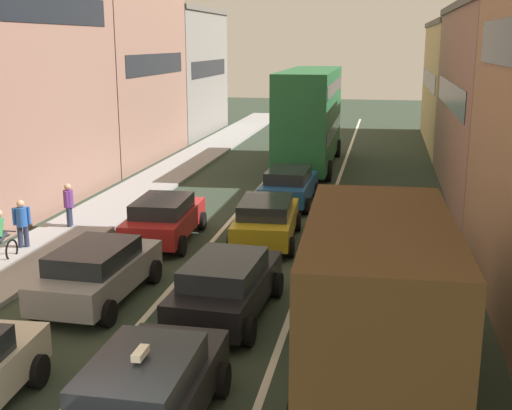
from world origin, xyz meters
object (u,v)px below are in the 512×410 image
Objects in this scene: sedan_left_lane_third at (164,218)px; cyclist_on_sidewalk at (0,239)px; sedan_right_lane_behind_truck at (374,241)px; removalist_box_truck at (375,294)px; sedan_centre_lane_second at (226,285)px; pedestrian_mid_sidewalk at (69,204)px; wagon_left_lane_second at (97,271)px; taxi_centre_lane_front at (146,394)px; hatchback_centre_lane_third at (266,219)px; coupe_centre_lane_fourth at (289,185)px; bus_mid_queue_primary at (310,114)px; pedestrian_far_sidewalk at (22,222)px.

cyclist_on_sidewalk reaches higher than sedan_left_lane_third.
removalist_box_truck is at bearing 180.00° from sedan_right_lane_behind_truck.
sedan_centre_lane_second is 9.51m from pedestrian_mid_sidewalk.
sedan_right_lane_behind_truck is at bearing -1.23° from removalist_box_truck.
wagon_left_lane_second is at bearing 177.12° from sedan_left_lane_third.
hatchback_centre_lane_third is at bearing -0.31° from taxi_centre_lane_front.
sedan_centre_lane_second is at bearing -177.99° from coupe_centre_lane_fourth.
hatchback_centre_lane_third is 1.01× the size of coupe_centre_lane_fourth.
taxi_centre_lane_front is 1.00× the size of sedan_right_lane_behind_truck.
sedan_right_lane_behind_truck is (-0.10, 7.17, -1.18)m from removalist_box_truck.
removalist_box_truck is at bearing -113.36° from wagon_left_lane_second.
cyclist_on_sidewalk is at bearing 44.10° from taxi_centre_lane_front.
sedan_centre_lane_second is (0.13, 5.12, -0.00)m from taxi_centre_lane_front.
taxi_centre_lane_front is 0.41× the size of bus_mid_queue_primary.
wagon_left_lane_second is (-6.94, 3.25, -1.18)m from removalist_box_truck.
taxi_centre_lane_front is 11.48m from pedestrian_far_sidewalk.
sedan_left_lane_third is 1.01× the size of sedan_right_lane_behind_truck.
wagon_left_lane_second is at bearing 87.15° from sedan_centre_lane_second.
coupe_centre_lane_fourth is (-0.02, 5.33, 0.00)m from hatchback_centre_lane_third.
sedan_left_lane_third is at bearing 37.23° from removalist_box_truck.
sedan_left_lane_third is 6.97m from sedan_right_lane_behind_truck.
pedestrian_mid_sidewalk is at bearing 51.72° from sedan_centre_lane_second.
pedestrian_far_sidewalk is (-0.31, -2.54, 0.00)m from pedestrian_mid_sidewalk.
hatchback_centre_lane_third and sedan_right_lane_behind_truck have the same top height.
sedan_centre_lane_second and wagon_left_lane_second have the same top height.
pedestrian_mid_sidewalk reaches higher than wagon_left_lane_second.
removalist_box_truck reaches higher than pedestrian_far_sidewalk.
pedestrian_far_sidewalk is at bearing -109.48° from pedestrian_mid_sidewalk.
sedan_centre_lane_second is at bearing 177.76° from hatchback_centre_lane_third.
removalist_box_truck is 1.80× the size of sedan_right_lane_behind_truck.
wagon_left_lane_second is 7.88m from sedan_right_lane_behind_truck.
sedan_centre_lane_second is 11.41m from coupe_centre_lane_fourth.
cyclist_on_sidewalk is at bearing 115.07° from hatchback_centre_lane_third.
sedan_left_lane_third is at bearing 16.94° from taxi_centre_lane_front.
sedan_left_lane_third is at bearing 1.87° from wagon_left_lane_second.
removalist_box_truck is 4.69× the size of pedestrian_far_sidewalk.
hatchback_centre_lane_third and coupe_centre_lane_fourth have the same top height.
removalist_box_truck reaches higher than coupe_centre_lane_fourth.
sedan_left_lane_third is (-3.44, 5.59, 0.00)m from sedan_centre_lane_second.
sedan_right_lane_behind_truck is 15.80m from bus_mid_queue_primary.
removalist_box_truck reaches higher than sedan_right_lane_behind_truck.
coupe_centre_lane_fourth is 0.41× the size of bus_mid_queue_primary.
sedan_centre_lane_second is 1.01× the size of sedan_right_lane_behind_truck.
sedan_centre_lane_second and coupe_centre_lane_fourth have the same top height.
pedestrian_far_sidewalk is (-7.21, -15.79, -1.88)m from bus_mid_queue_primary.
pedestrian_mid_sidewalk reaches higher than hatchback_centre_lane_third.
taxi_centre_lane_front is 0.98× the size of hatchback_centre_lane_third.
sedan_centre_lane_second is 1.00× the size of sedan_left_lane_third.
sedan_right_lane_behind_truck is 0.41× the size of bus_mid_queue_primary.
removalist_box_truck reaches higher than cyclist_on_sidewalk.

